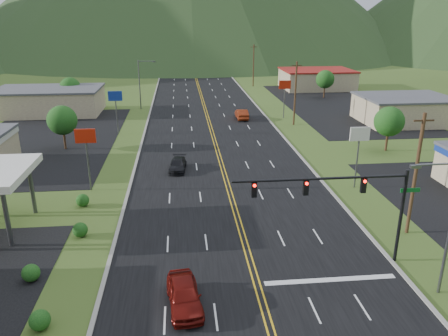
{
  "coord_description": "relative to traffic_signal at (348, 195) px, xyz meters",
  "views": [
    {
      "loc": [
        -4.68,
        -12.33,
        16.97
      ],
      "look_at": [
        -1.11,
        22.66,
        4.5
      ],
      "focal_mm": 35.0,
      "sensor_mm": 36.0,
      "label": 1
    }
  ],
  "objects": [
    {
      "name": "building_west_far",
      "position": [
        -34.48,
        54.0,
        -3.07
      ],
      "size": [
        18.4,
        11.4,
        4.5
      ],
      "color": "beige",
      "rests_on": "ground"
    },
    {
      "name": "car_red_near",
      "position": [
        -11.3,
        -3.81,
        -4.51
      ],
      "size": [
        2.46,
        5.0,
        1.64
      ],
      "primitive_type": "imported",
      "rotation": [
        0.0,
        0.0,
        0.11
      ],
      "color": "#620F0A",
      "rests_on": "ground"
    },
    {
      "name": "streetlight_east",
      "position": [
        4.7,
        -4.0,
        -0.15
      ],
      "size": [
        3.28,
        0.25,
        9.0
      ],
      "color": "#59595E",
      "rests_on": "ground"
    },
    {
      "name": "pole_sign_east_b",
      "position": [
        6.52,
        46.0,
        -0.28
      ],
      "size": [
        2.0,
        0.18,
        6.4
      ],
      "color": "#59595E",
      "rests_on": "ground"
    },
    {
      "name": "traffic_signal",
      "position": [
        0.0,
        0.0,
        0.0
      ],
      "size": [
        13.1,
        0.43,
        7.0
      ],
      "color": "black",
      "rests_on": "ground"
    },
    {
      "name": "utility_pole_a",
      "position": [
        7.02,
        4.0,
        -0.2
      ],
      "size": [
        1.6,
        0.28,
        10.0
      ],
      "color": "#382314",
      "rests_on": "ground"
    },
    {
      "name": "building_east_mid",
      "position": [
        25.52,
        41.0,
        -3.17
      ],
      "size": [
        14.4,
        11.4,
        4.3
      ],
      "color": "beige",
      "rests_on": "ground"
    },
    {
      "name": "tree_west_a",
      "position": [
        -26.48,
        31.0,
        -1.44
      ],
      "size": [
        3.84,
        3.84,
        5.82
      ],
      "color": "#382314",
      "rests_on": "ground"
    },
    {
      "name": "pole_sign_east_a",
      "position": [
        6.52,
        14.0,
        -0.28
      ],
      "size": [
        2.0,
        0.18,
        6.4
      ],
      "color": "#59595E",
      "rests_on": "ground"
    },
    {
      "name": "streetlight_west",
      "position": [
        -18.16,
        56.0,
        -0.15
      ],
      "size": [
        3.28,
        0.25,
        9.0
      ],
      "color": "#59595E",
      "rests_on": "ground"
    },
    {
      "name": "building_east_far",
      "position": [
        21.52,
        76.0,
        -3.07
      ],
      "size": [
        16.4,
        12.4,
        4.5
      ],
      "color": "beige",
      "rests_on": "ground"
    },
    {
      "name": "pole_sign_west_b",
      "position": [
        -20.48,
        38.0,
        -0.28
      ],
      "size": [
        2.0,
        0.18,
        6.4
      ],
      "color": "#59595E",
      "rests_on": "ground"
    },
    {
      "name": "utility_pole_c",
      "position": [
        7.02,
        81.0,
        -0.2
      ],
      "size": [
        1.6,
        0.28,
        10.0
      ],
      "color": "#382314",
      "rests_on": "ground"
    },
    {
      "name": "tree_east_b",
      "position": [
        19.52,
        64.0,
        -1.44
      ],
      "size": [
        3.84,
        3.84,
        5.82
      ],
      "color": "#382314",
      "rests_on": "ground"
    },
    {
      "name": "pole_sign_west_a",
      "position": [
        -20.48,
        16.0,
        -0.28
      ],
      "size": [
        2.0,
        0.18,
        6.4
      ],
      "color": "#59595E",
      "rests_on": "ground"
    },
    {
      "name": "utility_pole_d",
      "position": [
        7.02,
        121.0,
        -0.2
      ],
      "size": [
        1.6,
        0.28,
        10.0
      ],
      "color": "#382314",
      "rests_on": "ground"
    },
    {
      "name": "car_dark_mid",
      "position": [
        -11.64,
        21.03,
        -4.69
      ],
      "size": [
        2.2,
        4.56,
        1.28
      ],
      "primitive_type": "imported",
      "rotation": [
        0.0,
        0.0,
        -0.09
      ],
      "color": "black",
      "rests_on": "ground"
    },
    {
      "name": "car_red_far",
      "position": [
        -0.76,
        45.9,
        -4.5
      ],
      "size": [
        1.77,
        5.02,
        1.65
      ],
      "primitive_type": "imported",
      "rotation": [
        0.0,
        0.0,
        3.15
      ],
      "color": "maroon",
      "rests_on": "ground"
    },
    {
      "name": "utility_pole_b",
      "position": [
        7.02,
        41.0,
        -0.2
      ],
      "size": [
        1.6,
        0.28,
        10.0
      ],
      "color": "#382314",
      "rests_on": "ground"
    },
    {
      "name": "tree_east_a",
      "position": [
        15.52,
        26.0,
        -1.44
      ],
      "size": [
        3.84,
        3.84,
        5.82
      ],
      "color": "#382314",
      "rests_on": "ground"
    },
    {
      "name": "tree_west_b",
      "position": [
        -31.48,
        58.0,
        -1.44
      ],
      "size": [
        3.84,
        3.84,
        5.82
      ],
      "color": "#382314",
      "rests_on": "ground"
    }
  ]
}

